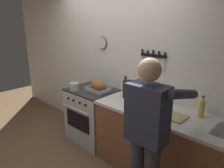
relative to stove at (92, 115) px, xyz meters
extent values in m
cube|color=white|center=(0.22, 0.36, 0.85)|extent=(6.00, 0.10, 2.60)
cube|color=black|center=(0.93, 0.30, 1.06)|extent=(0.39, 0.02, 0.04)
cube|color=silver|center=(0.75, 0.29, 0.97)|extent=(0.02, 0.00, 0.15)
cube|color=black|center=(0.75, 0.29, 1.09)|extent=(0.02, 0.02, 0.09)
cube|color=silver|center=(0.84, 0.29, 0.97)|extent=(0.02, 0.00, 0.14)
cube|color=black|center=(0.84, 0.29, 1.09)|extent=(0.02, 0.02, 0.08)
cube|color=silver|center=(0.93, 0.29, 0.98)|extent=(0.02, 0.00, 0.12)
cube|color=black|center=(0.93, 0.29, 1.09)|extent=(0.02, 0.02, 0.09)
cube|color=silver|center=(1.02, 0.29, 0.99)|extent=(0.01, 0.00, 0.12)
cube|color=black|center=(1.02, 0.29, 1.09)|extent=(0.02, 0.02, 0.09)
cube|color=silver|center=(1.10, 0.29, 0.95)|extent=(0.02, 0.00, 0.18)
cube|color=black|center=(1.10, 0.29, 1.08)|extent=(0.02, 0.02, 0.08)
cylinder|color=white|center=(-0.05, 0.29, 1.17)|extent=(0.19, 0.02, 0.19)
torus|color=black|center=(-0.05, 0.29, 1.17)|extent=(0.20, 0.02, 0.20)
cube|color=brown|center=(1.42, 0.00, -0.02)|extent=(2.00, 0.62, 0.86)
cube|color=silver|center=(1.42, 0.00, 0.43)|extent=(2.03, 0.65, 0.04)
cube|color=#BCBCC1|center=(0.00, 0.00, -0.02)|extent=(0.76, 0.62, 0.87)
cube|color=black|center=(0.00, -0.31, 0.00)|extent=(0.53, 0.01, 0.28)
cube|color=#2D2D2D|center=(0.00, 0.00, 0.43)|extent=(0.76, 0.62, 0.03)
cylinder|color=black|center=(-0.21, -0.32, 0.33)|extent=(0.04, 0.02, 0.04)
cylinder|color=black|center=(-0.08, -0.32, 0.33)|extent=(0.04, 0.02, 0.04)
cylinder|color=black|center=(0.08, -0.32, 0.33)|extent=(0.04, 0.02, 0.04)
cylinder|color=black|center=(0.21, -0.32, 0.33)|extent=(0.04, 0.02, 0.04)
cylinder|color=silver|center=(0.00, -0.34, 0.21)|extent=(0.61, 0.02, 0.02)
cube|color=#2D3347|center=(1.47, -0.62, 0.69)|extent=(0.38, 0.22, 0.56)
sphere|color=tan|center=(1.47, -0.62, 1.10)|extent=(0.21, 0.21, 0.21)
cylinder|color=#2D3347|center=(1.26, -0.38, 0.87)|extent=(0.09, 0.55, 0.22)
cylinder|color=#2D3347|center=(1.68, -0.38, 0.87)|extent=(0.09, 0.55, 0.22)
cube|color=#B7B7BC|center=(0.15, -0.01, 0.46)|extent=(0.34, 0.25, 0.01)
cube|color=#B7B7BC|center=(0.15, -0.13, 0.49)|extent=(0.34, 0.01, 0.05)
cube|color=#B7B7BC|center=(0.15, 0.12, 0.49)|extent=(0.34, 0.01, 0.05)
cube|color=#B7B7BC|center=(-0.02, -0.01, 0.49)|extent=(0.01, 0.25, 0.05)
cube|color=#B7B7BC|center=(0.32, -0.01, 0.49)|extent=(0.01, 0.25, 0.05)
ellipsoid|color=#935628|center=(0.15, -0.01, 0.55)|extent=(0.25, 0.18, 0.17)
cylinder|color=#B7B7BC|center=(-0.17, -0.22, 0.51)|extent=(0.15, 0.15, 0.12)
cube|color=tan|center=(1.41, -0.05, 0.46)|extent=(0.36, 0.24, 0.02)
cylinder|color=gold|center=(1.68, 0.18, 0.55)|extent=(0.07, 0.07, 0.20)
cylinder|color=gold|center=(1.68, 0.18, 0.67)|extent=(0.03, 0.03, 0.04)
cylinder|color=black|center=(1.68, 0.18, 0.70)|extent=(0.03, 0.03, 0.01)
cylinder|color=red|center=(0.98, 0.12, 0.52)|extent=(0.05, 0.05, 0.14)
cylinder|color=red|center=(0.98, 0.12, 0.60)|extent=(0.02, 0.02, 0.03)
cylinder|color=#197219|center=(0.98, 0.12, 0.62)|extent=(0.02, 0.02, 0.01)
cylinder|color=#47141E|center=(0.64, 0.07, 0.58)|extent=(0.08, 0.08, 0.25)
cylinder|color=#47141E|center=(0.64, 0.07, 0.73)|extent=(0.03, 0.03, 0.06)
cylinder|color=maroon|center=(0.64, 0.07, 0.76)|extent=(0.04, 0.04, 0.01)
camera|label=1|loc=(2.45, -2.15, 1.51)|focal=33.86mm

